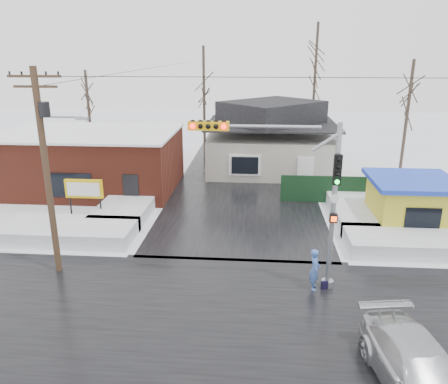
# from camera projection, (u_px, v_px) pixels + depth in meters

# --- Properties ---
(ground) EXTENTS (120.00, 120.00, 0.00)m
(ground) POSITION_uv_depth(u_px,v_px,m) (229.00, 324.00, 16.03)
(ground) COLOR white
(ground) RESTS_ON ground
(road_ns) EXTENTS (10.00, 120.00, 0.02)m
(road_ns) POSITION_uv_depth(u_px,v_px,m) (229.00, 324.00, 16.02)
(road_ns) COLOR black
(road_ns) RESTS_ON ground
(road_ew) EXTENTS (120.00, 10.00, 0.02)m
(road_ew) POSITION_uv_depth(u_px,v_px,m) (229.00, 324.00, 16.02)
(road_ew) COLOR black
(road_ew) RESTS_ON ground
(snowbank_nw) EXTENTS (7.00, 3.00, 0.80)m
(snowbank_nw) POSITION_uv_depth(u_px,v_px,m) (69.00, 231.00, 23.21)
(snowbank_nw) COLOR white
(snowbank_nw) RESTS_ON ground
(snowbank_ne) EXTENTS (7.00, 3.00, 0.80)m
(snowbank_ne) POSITION_uv_depth(u_px,v_px,m) (417.00, 242.00, 21.88)
(snowbank_ne) COLOR white
(snowbank_ne) RESTS_ON ground
(snowbank_nside_w) EXTENTS (3.00, 8.00, 0.80)m
(snowbank_nside_w) POSITION_uv_depth(u_px,v_px,m) (132.00, 202.00, 27.80)
(snowbank_nside_w) COLOR white
(snowbank_nside_w) RESTS_ON ground
(snowbank_nside_e) EXTENTS (3.00, 8.00, 0.80)m
(snowbank_nside_e) POSITION_uv_depth(u_px,v_px,m) (355.00, 207.00, 26.77)
(snowbank_nside_e) COLOR white
(snowbank_nside_e) RESTS_ON ground
(traffic_signal) EXTENTS (6.05, 0.68, 7.00)m
(traffic_signal) POSITION_uv_depth(u_px,v_px,m) (295.00, 184.00, 17.26)
(traffic_signal) COLOR gray
(traffic_signal) RESTS_ON ground
(utility_pole) EXTENTS (3.15, 0.44, 9.00)m
(utility_pole) POSITION_uv_depth(u_px,v_px,m) (47.00, 162.00, 18.35)
(utility_pole) COLOR #382619
(utility_pole) RESTS_ON ground
(brick_building) EXTENTS (12.20, 8.20, 4.12)m
(brick_building) POSITION_uv_depth(u_px,v_px,m) (91.00, 160.00, 31.37)
(brick_building) COLOR maroon
(brick_building) RESTS_ON ground
(marquee_sign) EXTENTS (2.20, 0.21, 2.55)m
(marquee_sign) POSITION_uv_depth(u_px,v_px,m) (84.00, 190.00, 25.10)
(marquee_sign) COLOR black
(marquee_sign) RESTS_ON ground
(house) EXTENTS (10.40, 8.40, 5.76)m
(house) POSITION_uv_depth(u_px,v_px,m) (271.00, 139.00, 35.93)
(house) COLOR #B6B2A4
(house) RESTS_ON ground
(kiosk) EXTENTS (4.60, 4.60, 2.88)m
(kiosk) POSITION_uv_depth(u_px,v_px,m) (410.00, 203.00, 24.35)
(kiosk) COLOR gold
(kiosk) RESTS_ON ground
(fence) EXTENTS (8.00, 0.12, 1.80)m
(fence) POSITION_uv_depth(u_px,v_px,m) (342.00, 190.00, 28.54)
(fence) COLOR black
(fence) RESTS_ON ground
(tree_far_left) EXTENTS (3.00, 3.00, 10.00)m
(tree_far_left) POSITION_uv_depth(u_px,v_px,m) (204.00, 70.00, 38.52)
(tree_far_left) COLOR #332821
(tree_far_left) RESTS_ON ground
(tree_far_mid) EXTENTS (3.00, 3.00, 12.00)m
(tree_far_mid) POSITION_uv_depth(u_px,v_px,m) (317.00, 51.00, 39.19)
(tree_far_mid) COLOR #332821
(tree_far_mid) RESTS_ON ground
(tree_far_right) EXTENTS (3.00, 3.00, 9.00)m
(tree_far_right) POSITION_uv_depth(u_px,v_px,m) (411.00, 85.00, 31.89)
(tree_far_right) COLOR #332821
(tree_far_right) RESTS_ON ground
(tree_far_west) EXTENTS (3.00, 3.00, 8.00)m
(tree_far_west) POSITION_uv_depth(u_px,v_px,m) (87.00, 89.00, 37.86)
(tree_far_west) COLOR #332821
(tree_far_west) RESTS_ON ground
(pedestrian) EXTENTS (0.49, 0.70, 1.80)m
(pedestrian) POSITION_uv_depth(u_px,v_px,m) (315.00, 270.00, 18.12)
(pedestrian) COLOR #4167B8
(pedestrian) RESTS_ON ground
(car) EXTENTS (2.91, 5.55, 1.53)m
(car) POSITION_uv_depth(u_px,v_px,m) (419.00, 372.00, 12.54)
(car) COLOR silver
(car) RESTS_ON ground
(shopping_bag) EXTENTS (0.30, 0.19, 0.35)m
(shopping_bag) POSITION_uv_depth(u_px,v_px,m) (324.00, 286.00, 18.31)
(shopping_bag) COLOR black
(shopping_bag) RESTS_ON ground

